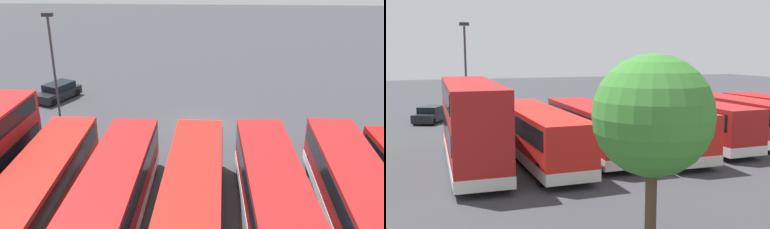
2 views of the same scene
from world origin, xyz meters
The scene contains 10 objects.
ground_plane centered at (0.00, 0.00, 0.00)m, with size 140.00×140.00×0.00m, color #38383D.
bus_single_deck_second centered at (-7.39, 10.80, 1.62)m, with size 2.91×10.72×2.95m.
bus_single_deck_third centered at (-3.57, 11.05, 1.62)m, with size 2.84×10.50×2.95m.
bus_single_deck_fourth centered at (0.09, 11.72, 1.62)m, with size 2.85×11.36×2.95m.
bus_single_deck_fifth centered at (3.75, 11.32, 1.62)m, with size 2.70×10.50×2.95m.
bus_single_deck_sixth centered at (7.24, 11.94, 1.62)m, with size 2.79×12.01×2.95m.
bus_double_decker_seventh centered at (10.84, 11.82, 2.45)m, with size 2.87×11.89×4.55m.
car_hatchback_silver centered at (12.48, -4.98, 0.70)m, with size 3.30×4.39×1.43m.
lamp_post_tall centered at (10.02, 1.47, 4.82)m, with size 0.70×0.30×8.28m.
tree_midleft centered at (6.75, 24.01, 4.18)m, with size 3.75×3.75×6.07m.
Camera 2 is at (13.40, 35.91, 6.09)m, focal length 41.98 mm.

